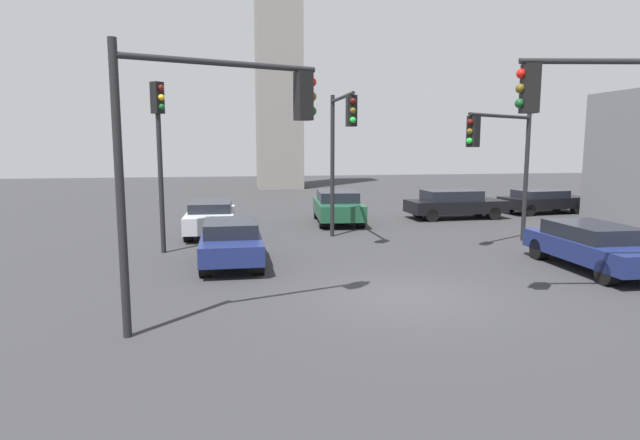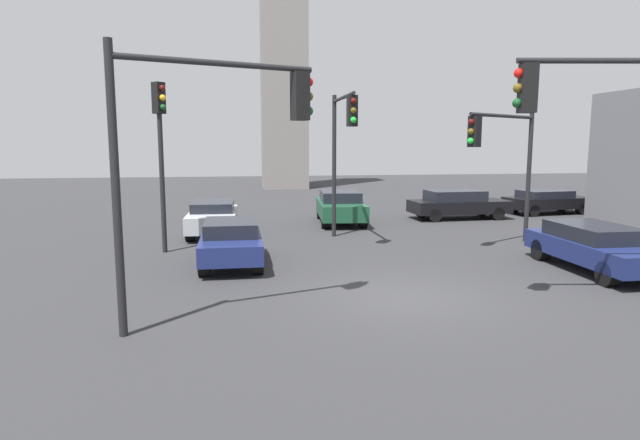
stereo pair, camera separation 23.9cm
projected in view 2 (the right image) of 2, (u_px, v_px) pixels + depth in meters
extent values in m
plane|color=#2D2D30|center=(405.00, 297.00, 12.58)|extent=(98.78, 98.78, 0.00)
cylinder|color=black|center=(162.00, 169.00, 17.42)|extent=(0.16, 0.16, 5.57)
cube|color=black|center=(159.00, 98.00, 17.09)|extent=(0.45, 0.45, 1.00)
sphere|color=#4C0F0C|center=(162.00, 88.00, 16.94)|extent=(0.20, 0.20, 0.20)
sphere|color=yellow|center=(163.00, 98.00, 16.98)|extent=(0.20, 0.20, 0.20)
sphere|color=#14471E|center=(163.00, 107.00, 17.02)|extent=(0.20, 0.20, 0.20)
cylinder|color=black|center=(529.00, 176.00, 19.52)|extent=(0.16, 0.16, 4.89)
cylinder|color=black|center=(503.00, 116.00, 18.04)|extent=(3.31, 2.00, 0.12)
cube|color=black|center=(475.00, 132.00, 17.09)|extent=(0.44, 0.44, 1.00)
sphere|color=#4C0F0C|center=(471.00, 122.00, 16.93)|extent=(0.20, 0.20, 0.20)
sphere|color=#594714|center=(471.00, 131.00, 16.97)|extent=(0.20, 0.20, 0.20)
sphere|color=green|center=(471.00, 141.00, 17.01)|extent=(0.20, 0.20, 0.20)
cylinder|color=black|center=(116.00, 193.00, 9.63)|extent=(0.16, 0.16, 5.44)
cylinder|color=black|center=(219.00, 63.00, 10.21)|extent=(3.81, 1.37, 0.12)
cube|color=black|center=(300.00, 96.00, 11.08)|extent=(0.40, 0.40, 1.00)
sphere|color=red|center=(309.00, 82.00, 11.13)|extent=(0.20, 0.20, 0.20)
sphere|color=#594714|center=(309.00, 97.00, 11.18)|extent=(0.20, 0.20, 0.20)
sphere|color=#14471E|center=(309.00, 111.00, 11.22)|extent=(0.20, 0.20, 0.20)
cylinder|color=black|center=(618.00, 61.00, 10.80)|extent=(4.10, 0.77, 0.12)
cube|color=black|center=(528.00, 88.00, 10.87)|extent=(0.37, 0.37, 1.00)
sphere|color=red|center=(519.00, 73.00, 10.83)|extent=(0.20, 0.20, 0.20)
sphere|color=#594714|center=(518.00, 88.00, 10.87)|extent=(0.20, 0.20, 0.20)
sphere|color=#14471E|center=(517.00, 103.00, 10.91)|extent=(0.20, 0.20, 0.20)
cylinder|color=black|center=(334.00, 167.00, 20.51)|extent=(0.16, 0.16, 5.45)
cylinder|color=black|center=(343.00, 97.00, 18.52)|extent=(0.12, 3.35, 0.12)
cube|color=black|center=(352.00, 111.00, 17.20)|extent=(0.32, 0.32, 1.00)
sphere|color=#4C0F0C|center=(354.00, 101.00, 16.96)|extent=(0.20, 0.20, 0.20)
sphere|color=#594714|center=(353.00, 111.00, 17.01)|extent=(0.20, 0.20, 0.20)
sphere|color=green|center=(353.00, 120.00, 17.05)|extent=(0.20, 0.20, 0.20)
cube|color=black|center=(459.00, 206.00, 25.77)|extent=(4.78, 2.05, 0.59)
cube|color=black|center=(455.00, 196.00, 25.65)|extent=(2.70, 1.76, 0.53)
cylinder|color=black|center=(481.00, 210.00, 26.87)|extent=(0.63, 0.36, 0.61)
cylinder|color=black|center=(497.00, 214.00, 25.37)|extent=(0.63, 0.36, 0.61)
cylinder|color=black|center=(422.00, 211.00, 26.25)|extent=(0.63, 0.36, 0.61)
cylinder|color=black|center=(434.00, 215.00, 24.75)|extent=(0.63, 0.36, 0.61)
cube|color=navy|center=(598.00, 250.00, 15.08)|extent=(2.02, 4.67, 0.56)
cube|color=black|center=(594.00, 233.00, 15.24)|extent=(1.74, 2.63, 0.46)
cylinder|color=black|center=(609.00, 274.00, 13.47)|extent=(0.36, 0.66, 0.65)
cylinder|color=black|center=(587.00, 248.00, 16.76)|extent=(0.36, 0.66, 0.65)
cylinder|color=black|center=(541.00, 250.00, 16.55)|extent=(0.36, 0.66, 0.65)
cube|color=black|center=(548.00, 202.00, 27.69)|extent=(4.58, 2.37, 0.56)
cube|color=black|center=(545.00, 194.00, 27.56)|extent=(2.63, 1.92, 0.40)
cylinder|color=black|center=(561.00, 205.00, 28.86)|extent=(0.64, 0.41, 0.61)
cylinder|color=black|center=(582.00, 209.00, 27.40)|extent=(0.64, 0.41, 0.61)
cylinder|color=black|center=(514.00, 207.00, 28.06)|extent=(0.64, 0.41, 0.61)
cylinder|color=black|center=(533.00, 211.00, 26.59)|extent=(0.64, 0.41, 0.61)
cube|color=#19472D|center=(341.00, 209.00, 24.32)|extent=(2.38, 4.66, 0.68)
cube|color=black|center=(340.00, 196.00, 24.47)|extent=(1.96, 2.67, 0.50)
cylinder|color=black|center=(363.00, 221.00, 22.91)|extent=(0.41, 0.67, 0.64)
cylinder|color=black|center=(326.00, 221.00, 22.81)|extent=(0.41, 0.67, 0.64)
cylinder|color=black|center=(354.00, 212.00, 25.94)|extent=(0.41, 0.67, 0.64)
cylinder|color=black|center=(321.00, 212.00, 25.83)|extent=(0.41, 0.67, 0.64)
cube|color=navy|center=(231.00, 244.00, 15.87)|extent=(1.79, 3.94, 0.56)
cube|color=black|center=(231.00, 228.00, 15.99)|extent=(1.57, 2.21, 0.45)
cylinder|color=black|center=(257.00, 262.00, 14.71)|extent=(0.32, 0.68, 0.68)
cylinder|color=black|center=(204.00, 264.00, 14.49)|extent=(0.32, 0.68, 0.68)
cylinder|color=black|center=(254.00, 245.00, 17.33)|extent=(0.32, 0.68, 0.68)
cylinder|color=black|center=(209.00, 246.00, 17.10)|extent=(0.32, 0.68, 0.68)
cube|color=#ADB2B7|center=(213.00, 219.00, 21.29)|extent=(1.97, 4.48, 0.63)
cube|color=black|center=(213.00, 206.00, 21.44)|extent=(1.69, 2.52, 0.41)
cylinder|color=black|center=(231.00, 232.00, 19.96)|extent=(0.35, 0.63, 0.62)
cylinder|color=black|center=(190.00, 233.00, 19.76)|extent=(0.35, 0.63, 0.62)
cylinder|color=black|center=(233.00, 221.00, 22.91)|extent=(0.35, 0.63, 0.62)
cylinder|color=black|center=(198.00, 222.00, 22.71)|extent=(0.35, 0.63, 0.62)
cube|color=gray|center=(283.00, 23.00, 42.52)|extent=(3.61, 3.61, 26.56)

